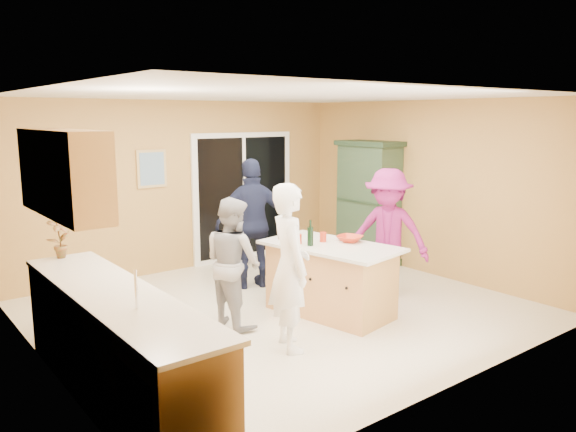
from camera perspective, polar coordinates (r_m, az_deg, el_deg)
floor at (r=7.04m, az=-0.47°, el=-9.50°), size 5.50×5.50×0.00m
ceiling at (r=6.64m, az=-0.51°, el=12.16°), size 5.50×5.00×0.10m
wall_back at (r=8.82m, az=-10.40°, el=3.02°), size 5.50×0.10×2.60m
wall_front at (r=5.00m, az=17.18°, el=-2.63°), size 5.50×0.10×2.60m
wall_left at (r=5.53m, az=-23.80°, el=-1.85°), size 0.10×5.00×2.60m
wall_right at (r=8.65m, az=14.18°, el=2.74°), size 0.10×5.00×2.60m
left_cabinet_run at (r=4.89m, az=-16.44°, el=-13.19°), size 0.65×3.05×1.24m
upper_cabinets at (r=5.30m, az=-21.88°, el=4.10°), size 0.35×1.60×0.75m
sliding_door at (r=9.35m, az=-4.53°, el=2.01°), size 1.90×0.07×2.10m
framed_picture at (r=8.53m, az=-13.68°, el=4.69°), size 0.46×0.04×0.56m
kitchen_island at (r=6.82m, az=4.32°, el=-6.63°), size 1.17×1.77×0.86m
green_hutch at (r=9.15m, az=8.17°, el=1.21°), size 0.57×1.08×1.98m
woman_white at (r=5.69m, az=0.18°, el=-5.22°), size 0.60×0.73×1.72m
woman_grey at (r=6.37m, az=-5.63°, el=-4.69°), size 0.62×0.76×1.48m
woman_navy at (r=7.75m, az=-3.56°, el=-0.79°), size 1.14×0.77×1.80m
woman_magenta at (r=7.43m, az=10.07°, el=-1.79°), size 1.07×1.27×1.70m
serving_bowl at (r=6.86m, az=6.29°, el=-2.31°), size 0.38×0.38×0.07m
tulip_vase at (r=6.13m, az=-22.21°, el=-1.98°), size 0.26×0.21×0.44m
tumbler_near at (r=6.71m, az=1.07°, el=-2.34°), size 0.10×0.10×0.12m
tumbler_far at (r=6.82m, az=3.58°, el=-2.14°), size 0.11×0.11×0.12m
wine_bottle at (r=6.60m, az=2.28°, el=-2.01°), size 0.07×0.07×0.31m
white_plate at (r=6.92m, az=5.53°, el=-2.44°), size 0.22×0.22×0.01m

